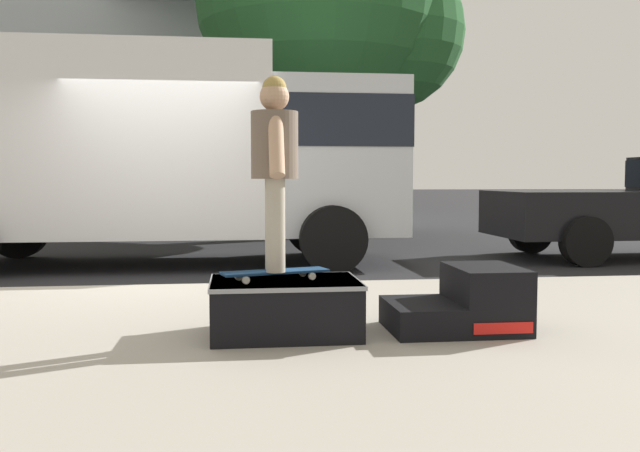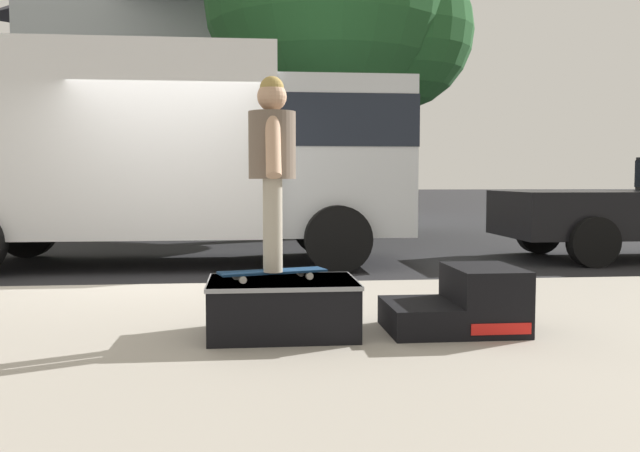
% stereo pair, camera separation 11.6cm
% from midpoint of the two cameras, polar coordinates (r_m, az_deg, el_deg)
% --- Properties ---
extents(ground_plane, '(140.00, 140.00, 0.00)m').
position_cam_midpoint_polar(ground_plane, '(8.14, -12.79, -5.00)').
color(ground_plane, black).
extents(sidewalk_slab, '(50.00, 5.00, 0.12)m').
position_cam_midpoint_polar(sidewalk_slab, '(5.22, -16.75, -9.43)').
color(sidewalk_slab, '#A8A093').
rests_on(sidewalk_slab, ground).
extents(skate_box, '(1.07, 0.77, 0.40)m').
position_cam_midpoint_polar(skate_box, '(5.02, -2.47, -6.59)').
color(skate_box, black).
rests_on(skate_box, sidewalk_slab).
extents(kicker_ramp, '(0.98, 0.72, 0.48)m').
position_cam_midpoint_polar(kicker_ramp, '(5.28, 12.46, -6.34)').
color(kicker_ramp, black).
rests_on(kicker_ramp, sidewalk_slab).
extents(skateboard, '(0.80, 0.41, 0.07)m').
position_cam_midpoint_polar(skateboard, '(4.99, -3.27, -3.83)').
color(skateboard, navy).
rests_on(skateboard, skate_box).
extents(skater_kid, '(0.34, 0.71, 1.39)m').
position_cam_midpoint_polar(skater_kid, '(4.94, -3.30, 5.73)').
color(skater_kid, '#B7AD99').
rests_on(skater_kid, skateboard).
extents(box_truck, '(6.91, 2.63, 3.05)m').
position_cam_midpoint_polar(box_truck, '(10.25, -12.09, 6.36)').
color(box_truck, white).
rests_on(box_truck, ground).
extents(street_tree_main, '(5.67, 5.16, 7.60)m').
position_cam_midpoint_polar(street_tree_main, '(15.16, 2.06, 17.71)').
color(street_tree_main, brown).
rests_on(street_tree_main, ground).
extents(house_behind, '(9.54, 8.22, 8.40)m').
position_cam_midpoint_polar(house_behind, '(21.68, -9.29, 11.82)').
color(house_behind, silver).
rests_on(house_behind, ground).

